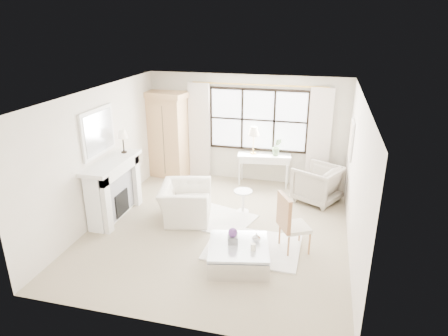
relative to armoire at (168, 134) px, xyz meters
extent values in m
plane|color=tan|center=(2.02, -2.51, -1.14)|extent=(5.50, 5.50, 0.00)
plane|color=silver|center=(2.02, -2.51, 1.56)|extent=(5.50, 5.50, 0.00)
plane|color=beige|center=(2.02, 0.24, 0.21)|extent=(5.00, 0.00, 5.00)
plane|color=silver|center=(2.02, -5.26, 0.21)|extent=(5.00, 0.00, 5.00)
plane|color=beige|center=(-0.48, -2.51, 0.21)|extent=(0.00, 5.50, 5.50)
plane|color=silver|center=(4.52, -2.51, 0.21)|extent=(0.00, 5.50, 5.50)
cube|color=silver|center=(2.32, 0.22, 0.46)|extent=(2.40, 0.02, 1.50)
cylinder|color=#BF9542|center=(2.32, 0.16, 1.33)|extent=(3.30, 0.04, 0.04)
cube|color=beige|center=(0.82, 0.14, 0.10)|extent=(0.55, 0.10, 2.47)
cube|color=silver|center=(3.82, 0.14, 0.10)|extent=(0.55, 0.10, 2.47)
cube|color=white|center=(-0.27, -2.51, -0.55)|extent=(0.34, 1.50, 1.18)
cube|color=#ADADB4|center=(-0.10, -2.51, -0.61)|extent=(0.03, 1.22, 0.97)
cube|color=black|center=(-0.09, -2.51, -0.82)|extent=(0.06, 0.52, 0.50)
cube|color=white|center=(-0.23, -2.51, 0.08)|extent=(0.58, 1.66, 0.08)
cube|color=white|center=(-0.45, -2.51, 0.70)|extent=(0.05, 1.15, 0.95)
cube|color=silver|center=(-0.42, -2.51, 0.70)|extent=(0.02, 1.00, 0.80)
cube|color=white|center=(4.49, -0.81, 0.41)|extent=(0.04, 0.62, 0.82)
cube|color=beige|center=(4.47, -0.81, 0.41)|extent=(0.01, 0.52, 0.72)
cylinder|color=black|center=(-0.20, -1.99, 0.14)|extent=(0.12, 0.12, 0.03)
cylinder|color=black|center=(-0.20, -1.99, 0.30)|extent=(0.03, 0.03, 0.30)
cone|color=#FCECCE|center=(-0.20, -1.99, 0.54)|extent=(0.22, 0.22, 0.18)
cube|color=tan|center=(0.00, 0.00, -0.09)|extent=(1.10, 0.78, 2.10)
cube|color=tan|center=(0.00, 0.00, 1.03)|extent=(1.23, 0.90, 0.14)
cube|color=silver|center=(2.54, -0.02, -0.46)|extent=(1.28, 0.58, 0.14)
cube|color=silver|center=(2.54, -0.02, -0.37)|extent=(1.35, 0.62, 0.06)
cylinder|color=#B98E40|center=(2.26, -0.03, -0.32)|extent=(0.14, 0.14, 0.03)
cylinder|color=#B98E40|center=(2.26, -0.03, -0.08)|extent=(0.02, 0.02, 0.46)
cone|color=beige|center=(2.26, -0.03, 0.24)|extent=(0.28, 0.28, 0.22)
imported|color=#5D7D53|center=(2.84, -0.03, -0.12)|extent=(0.27, 0.23, 0.45)
cylinder|color=white|center=(2.35, -1.67, -1.12)|extent=(0.26, 0.26, 0.03)
cylinder|color=white|center=(2.35, -1.67, -0.89)|extent=(0.06, 0.06, 0.44)
cylinder|color=white|center=(2.35, -1.67, -0.65)|extent=(0.40, 0.40, 0.03)
cube|color=white|center=(1.79, -2.11, -1.13)|extent=(1.88, 1.56, 0.03)
cube|color=white|center=(2.82, -3.04, -1.12)|extent=(1.71, 1.30, 0.03)
imported|color=silver|center=(1.24, -2.24, -0.77)|extent=(1.21, 1.32, 0.74)
imported|color=#A59C8B|center=(3.88, -0.69, -0.72)|extent=(1.25, 1.24, 0.85)
cube|color=beige|center=(3.55, -2.91, -0.68)|extent=(0.63, 0.64, 0.07)
cube|color=#AF7849|center=(3.34, -3.02, -0.36)|extent=(0.27, 0.45, 0.60)
cube|color=silver|center=(2.67, -3.62, -0.98)|extent=(1.19, 1.19, 0.32)
cube|color=silver|center=(2.67, -3.62, -0.78)|extent=(1.19, 1.19, 0.04)
cube|color=slate|center=(2.56, -3.58, -0.70)|extent=(0.20, 0.20, 0.12)
sphere|color=#5A2E74|center=(2.56, -3.58, -0.56)|extent=(0.16, 0.16, 0.16)
cylinder|color=silver|center=(2.93, -3.71, -0.70)|extent=(0.09, 0.09, 0.12)
imported|color=silver|center=(2.93, -3.42, -0.68)|extent=(0.19, 0.19, 0.15)
camera|label=1|loc=(3.85, -9.33, 2.83)|focal=32.00mm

